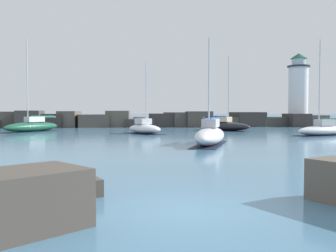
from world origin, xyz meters
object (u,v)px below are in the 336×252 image
at_px(sailboat_moored_0, 210,135).
at_px(sailboat_moored_2, 224,125).
at_px(sailboat_moored_1, 144,128).
at_px(lighthouse, 298,95).
at_px(sailboat_moored_6, 32,126).
at_px(sailboat_moored_7, 322,129).

relative_size(sailboat_moored_0, sailboat_moored_2, 0.85).
relative_size(sailboat_moored_1, sailboat_moored_2, 0.84).
distance_m(lighthouse, sailboat_moored_6, 42.04).
bearing_deg(sailboat_moored_6, sailboat_moored_0, -46.92).
xyz_separation_m(sailboat_moored_1, sailboat_moored_7, (18.20, -4.88, -0.00)).
distance_m(sailboat_moored_1, sailboat_moored_6, 14.32).
distance_m(lighthouse, sailboat_moored_2, 21.08).
xyz_separation_m(sailboat_moored_0, sailboat_moored_6, (-17.82, 19.05, -0.03)).
bearing_deg(sailboat_moored_1, sailboat_moored_2, 26.09).
distance_m(sailboat_moored_2, sailboat_moored_7, 12.65).
bearing_deg(sailboat_moored_7, sailboat_moored_1, 164.99).
bearing_deg(lighthouse, sailboat_moored_0, -124.19).
height_order(sailboat_moored_0, sailboat_moored_1, sailboat_moored_1).
height_order(lighthouse, sailboat_moored_1, lighthouse).
bearing_deg(sailboat_moored_7, sailboat_moored_0, -146.59).
relative_size(sailboat_moored_1, sailboat_moored_7, 0.81).
bearing_deg(sailboat_moored_2, lighthouse, 39.59).
bearing_deg(sailboat_moored_6, lighthouse, 18.32).
relative_size(lighthouse, sailboat_moored_2, 1.28).
bearing_deg(sailboat_moored_1, sailboat_moored_6, 159.18).
bearing_deg(sailboat_moored_7, lighthouse, 70.68).
bearing_deg(sailboat_moored_0, sailboat_moored_7, 33.41).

